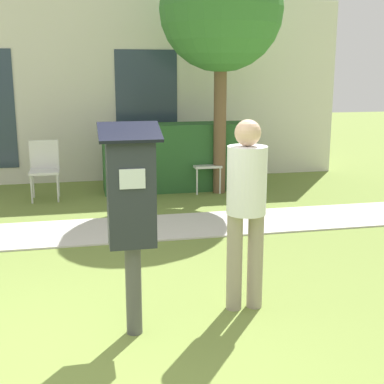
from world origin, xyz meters
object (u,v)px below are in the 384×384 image
parking_meter (131,203)px  outdoor_chair_right (205,159)px  person_standing (246,200)px  outdoor_chair_middle (126,161)px  outdoor_chair_left (44,165)px

parking_meter → outdoor_chair_right: bearing=70.3°
person_standing → outdoor_chair_right: size_ratio=1.76×
outdoor_chair_right → parking_meter: bearing=-119.5°
outdoor_chair_middle → outdoor_chair_right: (1.27, -0.10, 0.00)m
parking_meter → person_standing: size_ratio=1.01×
outdoor_chair_middle → person_standing: bearing=-101.8°
person_standing → outdoor_chair_right: bearing=41.9°
person_standing → outdoor_chair_left: 4.77m
parking_meter → outdoor_chair_middle: bearing=85.2°
outdoor_chair_left → outdoor_chair_right: bearing=-18.1°
outdoor_chair_left → outdoor_chair_middle: bearing=-12.9°
person_standing → outdoor_chair_left: size_ratio=1.76×
parking_meter → outdoor_chair_left: bearing=100.6°
parking_meter → outdoor_chair_middle: (0.40, 4.77, -0.49)m
outdoor_chair_left → outdoor_chair_middle: same height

